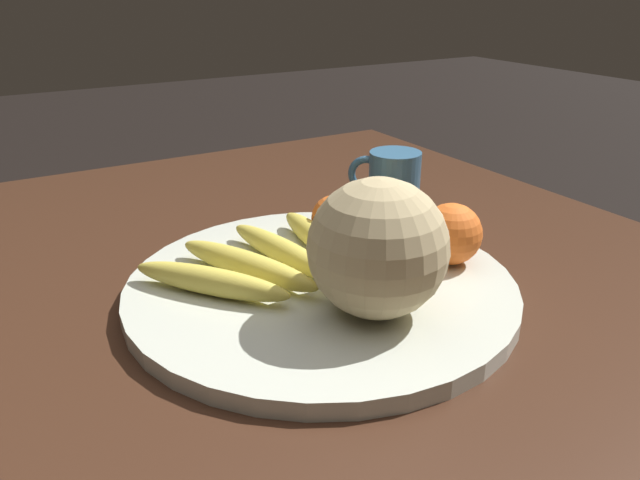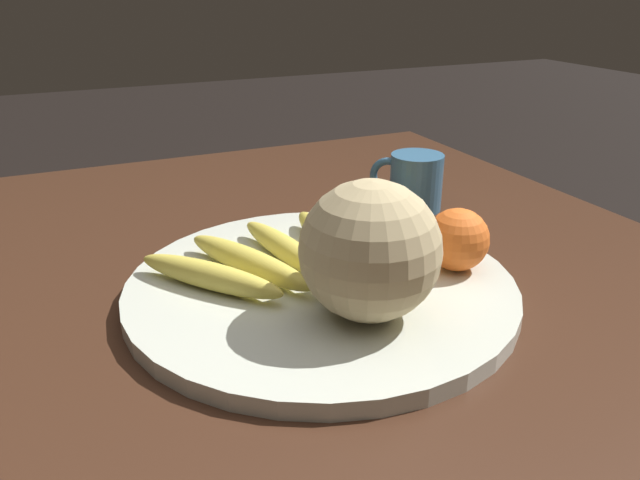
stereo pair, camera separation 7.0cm
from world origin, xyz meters
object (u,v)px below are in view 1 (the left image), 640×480
(orange_front_right, at_px, (371,235))
(orange_mid_center, at_px, (451,234))
(orange_back_left, at_px, (383,206))
(orange_front_left, at_px, (377,222))
(kitchen_table, at_px, (330,355))
(orange_back_right, at_px, (334,218))
(fruit_bowl, at_px, (320,286))
(banana_bunch, at_px, (288,253))
(melon, at_px, (378,248))
(ceramic_mug, at_px, (392,179))

(orange_front_right, relative_size, orange_mid_center, 0.99)
(orange_mid_center, distance_m, orange_back_left, 0.14)
(orange_front_left, relative_size, orange_mid_center, 0.75)
(kitchen_table, relative_size, orange_back_right, 21.73)
(fruit_bowl, distance_m, orange_mid_center, 0.17)
(banana_bunch, distance_m, orange_mid_center, 0.20)
(orange_mid_center, bearing_deg, orange_back_left, 0.03)
(banana_bunch, bearing_deg, orange_back_left, -85.10)
(fruit_bowl, bearing_deg, orange_back_right, -39.59)
(kitchen_table, relative_size, melon, 9.13)
(banana_bunch, bearing_deg, melon, -179.61)
(kitchen_table, distance_m, ceramic_mug, 0.35)
(banana_bunch, distance_m, orange_front_right, 0.10)
(melon, bearing_deg, fruit_bowl, 7.70)
(orange_mid_center, bearing_deg, orange_front_right, 60.51)
(orange_front_left, xyz_separation_m, orange_front_right, (-0.05, 0.04, 0.01))
(kitchen_table, xyz_separation_m, fruit_bowl, (0.00, 0.01, 0.10))
(orange_back_left, bearing_deg, kitchen_table, 124.29)
(banana_bunch, bearing_deg, ceramic_mug, -70.17)
(orange_back_left, height_order, orange_back_right, orange_back_right)
(melon, relative_size, orange_back_right, 2.38)
(fruit_bowl, relative_size, orange_front_left, 7.98)
(fruit_bowl, xyz_separation_m, orange_back_left, (0.10, -0.16, 0.04))
(orange_back_left, bearing_deg, banana_bunch, 104.51)
(orange_mid_center, relative_size, orange_back_right, 1.24)
(orange_front_right, bearing_deg, orange_back_left, -42.95)
(fruit_bowl, relative_size, orange_mid_center, 5.98)
(orange_front_right, xyz_separation_m, orange_back_left, (0.09, -0.08, -0.01))
(ceramic_mug, bearing_deg, orange_front_left, 137.39)
(orange_front_left, relative_size, orange_back_right, 0.93)
(melon, height_order, orange_mid_center, melon)
(kitchen_table, distance_m, orange_front_right, 0.16)
(ceramic_mug, bearing_deg, melon, 140.74)
(orange_mid_center, bearing_deg, orange_front_left, 22.63)
(fruit_bowl, bearing_deg, melon, -172.30)
(banana_bunch, height_order, ceramic_mug, ceramic_mug)
(orange_front_left, bearing_deg, ceramic_mug, -42.61)
(melon, xyz_separation_m, orange_front_right, (0.10, -0.06, -0.04))
(orange_front_right, height_order, orange_mid_center, same)
(fruit_bowl, height_order, banana_bunch, banana_bunch)
(fruit_bowl, bearing_deg, orange_mid_center, -103.92)
(melon, bearing_deg, orange_front_left, -35.62)
(kitchen_table, relative_size, orange_mid_center, 17.56)
(banana_bunch, relative_size, orange_front_right, 4.47)
(ceramic_mug, bearing_deg, orange_front_right, 137.66)
(orange_mid_center, relative_size, orange_back_left, 1.27)
(orange_mid_center, height_order, orange_back_right, orange_mid_center)
(fruit_bowl, distance_m, banana_bunch, 0.06)
(orange_mid_center, bearing_deg, fruit_bowl, 76.08)
(orange_back_left, relative_size, orange_back_right, 0.97)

